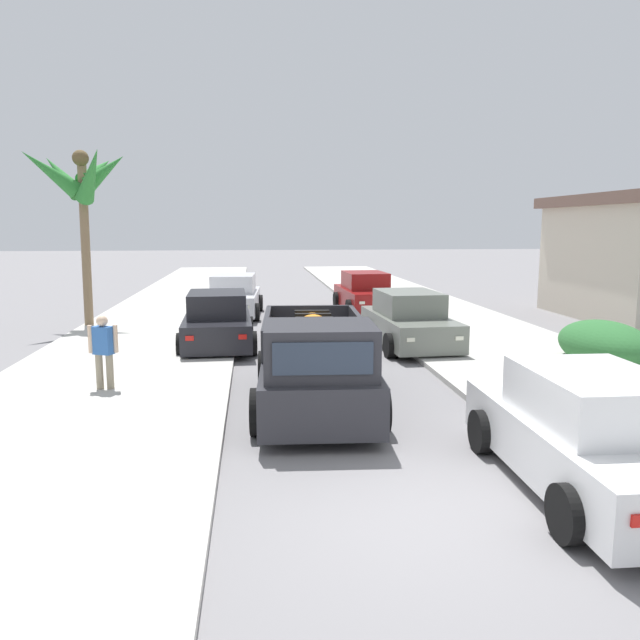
% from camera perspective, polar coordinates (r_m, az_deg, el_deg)
% --- Properties ---
extents(ground_plane, '(160.00, 160.00, 0.00)m').
position_cam_1_polar(ground_plane, '(7.46, 8.36, -17.65)').
color(ground_plane, slate).
extents(sidewalk_left, '(5.09, 60.00, 0.12)m').
position_cam_1_polar(sidewalk_left, '(18.98, -15.44, -1.40)').
color(sidewalk_left, beige).
rests_on(sidewalk_left, ground).
extents(sidewalk_right, '(5.09, 60.00, 0.12)m').
position_cam_1_polar(sidewalk_right, '(19.84, 13.09, -0.87)').
color(sidewalk_right, beige).
rests_on(sidewalk_right, ground).
extents(curb_left, '(0.16, 60.00, 0.10)m').
position_cam_1_polar(curb_left, '(18.83, -12.00, -1.38)').
color(curb_left, silver).
rests_on(curb_left, ground).
extents(curb_right, '(0.16, 60.00, 0.10)m').
position_cam_1_polar(curb_right, '(19.50, 9.91, -0.97)').
color(curb_right, silver).
rests_on(curb_right, ground).
extents(pickup_truck, '(2.42, 5.30, 1.80)m').
position_cam_1_polar(pickup_truck, '(11.06, -0.41, -4.25)').
color(pickup_truck, '#28282D').
rests_on(pickup_truck, ground).
extents(car_left_near, '(2.10, 4.29, 1.54)m').
position_cam_1_polar(car_left_near, '(8.49, 23.92, -9.78)').
color(car_left_near, silver).
rests_on(car_left_near, ground).
extents(car_right_near, '(2.21, 4.34, 1.54)m').
position_cam_1_polar(car_right_near, '(22.84, -8.09, 2.16)').
color(car_right_near, silver).
rests_on(car_right_near, ground).
extents(car_left_mid, '(2.15, 4.31, 1.54)m').
position_cam_1_polar(car_left_mid, '(16.96, -9.57, -0.15)').
color(car_left_mid, black).
rests_on(car_left_mid, ground).
extents(car_right_mid, '(2.17, 4.32, 1.54)m').
position_cam_1_polar(car_right_mid, '(23.92, 4.27, 2.52)').
color(car_right_mid, maroon).
rests_on(car_right_mid, ground).
extents(car_left_far, '(2.18, 4.32, 1.54)m').
position_cam_1_polar(car_left_far, '(16.96, 8.33, -0.12)').
color(car_left_far, slate).
rests_on(car_left_far, ground).
extents(palm_tree_left_fore, '(3.29, 3.83, 5.80)m').
position_cam_1_polar(palm_tree_left_fore, '(21.21, -21.50, 12.01)').
color(palm_tree_left_fore, '#846B4C').
rests_on(palm_tree_left_fore, ground).
extents(hedge_bush, '(1.80, 2.80, 1.10)m').
position_cam_1_polar(hedge_bush, '(15.90, 25.08, -2.05)').
color(hedge_bush, '#2D6B33').
rests_on(hedge_bush, ground).
extents(pedestrian, '(0.57, 0.36, 1.59)m').
position_cam_1_polar(pedestrian, '(12.69, -19.63, -2.61)').
color(pedestrian, gray).
rests_on(pedestrian, ground).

